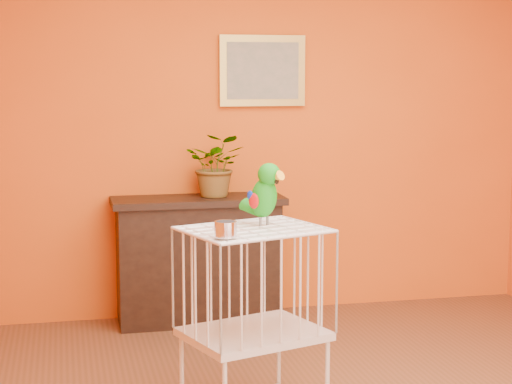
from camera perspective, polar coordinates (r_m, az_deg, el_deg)
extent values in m
plane|color=#D95A14|center=(6.17, 0.37, 3.90)|extent=(4.00, 0.00, 4.00)
cube|color=black|center=(6.00, -3.85, -4.75)|extent=(1.11, 0.37, 0.84)
cube|color=black|center=(5.92, -3.89, -0.58)|extent=(1.19, 0.43, 0.05)
cube|color=black|center=(5.84, -3.59, -5.10)|extent=(0.78, 0.02, 0.42)
cube|color=#51171D|center=(5.94, -5.99, -5.81)|extent=(0.05, 0.17, 0.26)
cube|color=#394924|center=(5.95, -5.28, -5.78)|extent=(0.05, 0.17, 0.26)
cube|color=#51171D|center=(5.96, -4.48, -5.75)|extent=(0.05, 0.17, 0.26)
cube|color=#394924|center=(5.98, -3.59, -5.71)|extent=(0.05, 0.17, 0.26)
cube|color=#51171D|center=(5.99, -2.71, -5.67)|extent=(0.05, 0.17, 0.26)
imported|color=#26722D|center=(5.92, -2.64, 1.34)|extent=(0.52, 0.55, 0.34)
cube|color=gold|center=(6.12, 0.43, 8.09)|extent=(0.62, 0.03, 0.50)
cube|color=gray|center=(6.11, 0.47, 8.09)|extent=(0.52, 0.01, 0.40)
cube|color=silver|center=(4.25, -0.14, -9.44)|extent=(0.76, 0.67, 0.04)
cube|color=silver|center=(4.12, -0.15, -2.52)|extent=(0.76, 0.67, 0.01)
cylinder|color=silver|center=(4.30, 4.77, -12.63)|extent=(0.02, 0.02, 0.44)
cylinder|color=silver|center=(4.38, -4.97, -12.25)|extent=(0.02, 0.02, 0.44)
cylinder|color=silver|center=(4.64, 1.52, -11.03)|extent=(0.02, 0.02, 0.44)
cylinder|color=silver|center=(3.87, -2.03, -2.50)|extent=(0.10, 0.10, 0.07)
cylinder|color=#59544C|center=(4.20, 0.29, -2.00)|extent=(0.01, 0.01, 0.04)
cylinder|color=#59544C|center=(4.23, 0.77, -1.92)|extent=(0.01, 0.01, 0.04)
ellipsoid|color=#1E9010|center=(4.19, 0.53, -0.38)|extent=(0.19, 0.21, 0.22)
ellipsoid|color=#1E9010|center=(4.16, 0.88, 1.20)|extent=(0.15, 0.16, 0.11)
cone|color=orange|center=(4.12, 1.41, 0.97)|extent=(0.08, 0.09, 0.07)
cone|color=black|center=(4.13, 1.28, 0.71)|extent=(0.04, 0.04, 0.03)
sphere|color=black|center=(4.11, 0.71, 1.30)|extent=(0.02, 0.02, 0.02)
sphere|color=black|center=(4.17, 1.44, 1.38)|extent=(0.02, 0.02, 0.02)
ellipsoid|color=#A50C0C|center=(4.16, -0.16, -0.59)|extent=(0.06, 0.07, 0.08)
ellipsoid|color=navy|center=(4.25, 1.02, -0.42)|extent=(0.06, 0.07, 0.08)
cone|color=#1E9010|center=(4.26, -0.19, -1.28)|extent=(0.14, 0.17, 0.12)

